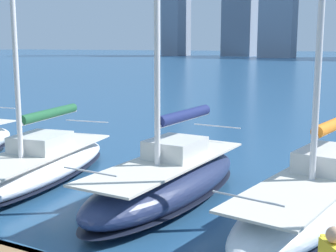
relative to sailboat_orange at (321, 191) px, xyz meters
name	(u,v)px	position (x,y,z in m)	size (l,w,h in m)	color
sailboat_orange	(321,191)	(0.00, 0.00, 0.00)	(3.58, 9.57, 11.98)	silver
sailboat_navy	(168,178)	(4.05, 0.92, 0.05)	(2.61, 7.50, 12.25)	navy
sailboat_forest	(34,164)	(8.97, 1.14, -0.10)	(3.84, 8.61, 11.66)	white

